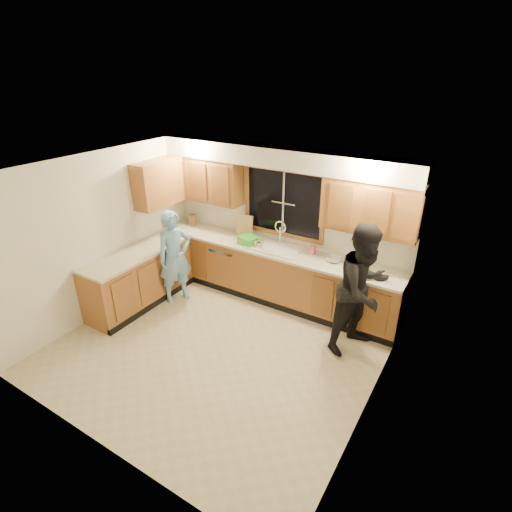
{
  "coord_description": "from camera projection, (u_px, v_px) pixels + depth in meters",
  "views": [
    {
      "loc": [
        2.81,
        -3.53,
        3.59
      ],
      "look_at": [
        0.24,
        0.65,
        1.23
      ],
      "focal_mm": 28.0,
      "sensor_mm": 36.0,
      "label": 1
    }
  ],
  "objects": [
    {
      "name": "floor",
      "position": [
        217.0,
        348.0,
        5.6
      ],
      "size": [
        4.2,
        4.2,
        0.0
      ],
      "primitive_type": "plane",
      "color": "beige",
      "rests_on": "ground"
    },
    {
      "name": "ceiling",
      "position": [
        208.0,
        171.0,
        4.51
      ],
      "size": [
        4.2,
        4.2,
        0.0
      ],
      "primitive_type": "plane",
      "rotation": [
        3.14,
        0.0,
        0.0
      ],
      "color": "white"
    },
    {
      "name": "wall_back",
      "position": [
        283.0,
        223.0,
        6.51
      ],
      "size": [
        4.2,
        0.0,
        4.2
      ],
      "primitive_type": "plane",
      "rotation": [
        1.57,
        0.0,
        0.0
      ],
      "color": "white",
      "rests_on": "ground"
    },
    {
      "name": "wall_left",
      "position": [
        102.0,
        236.0,
        6.04
      ],
      "size": [
        0.0,
        3.8,
        3.8
      ],
      "primitive_type": "plane",
      "rotation": [
        1.57,
        0.0,
        1.57
      ],
      "color": "white",
      "rests_on": "ground"
    },
    {
      "name": "wall_right",
      "position": [
        378.0,
        319.0,
        4.06
      ],
      "size": [
        0.0,
        3.8,
        3.8
      ],
      "primitive_type": "plane",
      "rotation": [
        1.57,
        0.0,
        -1.57
      ],
      "color": "white",
      "rests_on": "ground"
    },
    {
      "name": "base_cabinets_back",
      "position": [
        273.0,
        274.0,
        6.63
      ],
      "size": [
        4.2,
        0.6,
        0.88
      ],
      "primitive_type": "cube",
      "color": "#9E602D",
      "rests_on": "ground"
    },
    {
      "name": "base_cabinets_left",
      "position": [
        140.0,
        278.0,
        6.52
      ],
      "size": [
        0.6,
        1.9,
        0.88
      ],
      "primitive_type": "cube",
      "color": "#9E602D",
      "rests_on": "ground"
    },
    {
      "name": "countertop_back",
      "position": [
        273.0,
        250.0,
        6.42
      ],
      "size": [
        4.2,
        0.63,
        0.04
      ],
      "primitive_type": "cube",
      "color": "beige",
      "rests_on": "base_cabinets_back"
    },
    {
      "name": "countertop_left",
      "position": [
        137.0,
        253.0,
        6.31
      ],
      "size": [
        0.63,
        1.9,
        0.04
      ],
      "primitive_type": "cube",
      "color": "beige",
      "rests_on": "base_cabinets_left"
    },
    {
      "name": "upper_cabinets_left",
      "position": [
        206.0,
        179.0,
        6.81
      ],
      "size": [
        1.35,
        0.33,
        0.75
      ],
      "primitive_type": "cube",
      "color": "#9E602D",
      "rests_on": "wall_back"
    },
    {
      "name": "upper_cabinets_right",
      "position": [
        371.0,
        207.0,
        5.47
      ],
      "size": [
        1.35,
        0.33,
        0.75
      ],
      "primitive_type": "cube",
      "color": "#9E602D",
      "rests_on": "wall_back"
    },
    {
      "name": "upper_cabinets_return",
      "position": [
        158.0,
        183.0,
        6.57
      ],
      "size": [
        0.33,
        0.9,
        0.75
      ],
      "primitive_type": "cube",
      "color": "#9E602D",
      "rests_on": "wall_left"
    },
    {
      "name": "soffit",
      "position": [
        280.0,
        157.0,
        5.9
      ],
      "size": [
        4.2,
        0.35,
        0.3
      ],
      "primitive_type": "cube",
      "color": "silver",
      "rests_on": "wall_back"
    },
    {
      "name": "window_frame",
      "position": [
        284.0,
        203.0,
        6.35
      ],
      "size": [
        1.44,
        0.03,
        1.14
      ],
      "color": "black",
      "rests_on": "wall_back"
    },
    {
      "name": "sink",
      "position": [
        274.0,
        251.0,
        6.45
      ],
      "size": [
        0.86,
        0.52,
        0.57
      ],
      "color": "silver",
      "rests_on": "countertop_back"
    },
    {
      "name": "dishwasher",
      "position": [
        231.0,
        264.0,
        7.04
      ],
      "size": [
        0.6,
        0.56,
        0.82
      ],
      "primitive_type": "cube",
      "color": "white",
      "rests_on": "floor"
    },
    {
      "name": "stove",
      "position": [
        112.0,
        293.0,
        6.08
      ],
      "size": [
        0.58,
        0.75,
        0.9
      ],
      "primitive_type": "cube",
      "color": "white",
      "rests_on": "floor"
    },
    {
      "name": "man",
      "position": [
        175.0,
        257.0,
        6.44
      ],
      "size": [
        0.57,
        0.67,
        1.56
      ],
      "primitive_type": "imported",
      "rotation": [
        0.0,
        0.0,
        1.16
      ],
      "color": "#75ACDD",
      "rests_on": "floor"
    },
    {
      "name": "woman",
      "position": [
        363.0,
        289.0,
        5.26
      ],
      "size": [
        0.99,
        1.09,
        1.83
      ],
      "primitive_type": "imported",
      "rotation": [
        0.0,
        0.0,
        1.16
      ],
      "color": "black",
      "rests_on": "floor"
    },
    {
      "name": "knife_block",
      "position": [
        193.0,
        220.0,
        7.31
      ],
      "size": [
        0.14,
        0.14,
        0.2
      ],
      "primitive_type": "cube",
      "rotation": [
        0.0,
        0.0,
        0.6
      ],
      "color": "brown",
      "rests_on": "countertop_back"
    },
    {
      "name": "cutting_board",
      "position": [
        245.0,
        226.0,
        6.78
      ],
      "size": [
        0.3,
        0.15,
        0.38
      ],
      "primitive_type": "cube",
      "rotation": [
        -0.21,
        0.0,
        0.18
      ],
      "color": "tan",
      "rests_on": "countertop_back"
    },
    {
      "name": "dish_crate",
      "position": [
        249.0,
        240.0,
        6.54
      ],
      "size": [
        0.36,
        0.35,
        0.14
      ],
      "primitive_type": "cube",
      "rotation": [
        0.0,
        0.0,
        -0.29
      ],
      "color": "green",
      "rests_on": "countertop_back"
    },
    {
      "name": "soap_bottle",
      "position": [
        313.0,
        248.0,
        6.2
      ],
      "size": [
        0.08,
        0.09,
        0.18
      ],
      "primitive_type": "imported",
      "rotation": [
        0.0,
        0.0,
        -0.02
      ],
      "color": "#DC547B",
      "rests_on": "countertop_back"
    },
    {
      "name": "bowl",
      "position": [
        334.0,
        260.0,
        5.98
      ],
      "size": [
        0.25,
        0.25,
        0.05
      ],
      "primitive_type": "imported",
      "rotation": [
        0.0,
        0.0,
        0.17
      ],
      "color": "silver",
      "rests_on": "countertop_back"
    },
    {
      "name": "can_left",
      "position": [
        259.0,
        245.0,
        6.39
      ],
      "size": [
        0.07,
        0.07,
        0.11
      ],
      "primitive_type": "cylinder",
      "rotation": [
        0.0,
        0.0,
        -0.21
      ],
      "color": "beige",
      "rests_on": "countertop_back"
    },
    {
      "name": "can_right",
      "position": [
        256.0,
        243.0,
        6.44
      ],
      "size": [
        0.09,
        0.09,
        0.13
      ],
      "primitive_type": "cylinder",
      "rotation": [
        0.0,
        0.0,
        -0.3
      ],
      "color": "beige",
      "rests_on": "countertop_back"
    }
  ]
}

